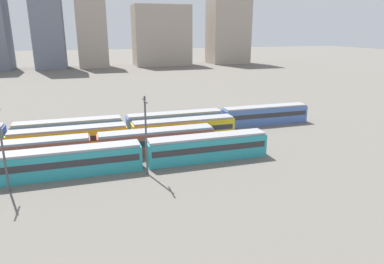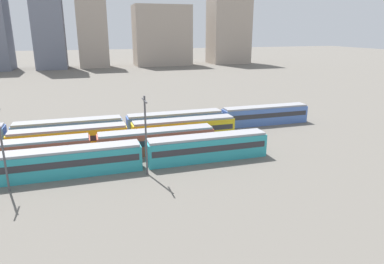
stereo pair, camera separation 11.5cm
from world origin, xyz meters
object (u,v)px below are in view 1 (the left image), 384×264
(train_track_0, at_px, (73,161))
(train_track_2, at_px, (70,139))
(train_track_1, at_px, (24,153))
(catenary_pole_0, at_px, (146,132))
(train_track_3, at_px, (124,126))
(catenary_pole_2, at_px, (2,146))

(train_track_0, distance_m, train_track_2, 10.42)
(train_track_1, distance_m, catenary_pole_0, 18.26)
(train_track_2, distance_m, train_track_3, 10.61)
(catenary_pole_0, relative_size, catenary_pole_2, 1.03)
(train_track_0, xyz_separation_m, catenary_pole_2, (-7.30, -2.93, 3.80))
(train_track_0, height_order, train_track_3, same)
(train_track_1, relative_size, train_track_3, 0.75)
(train_track_0, bearing_deg, catenary_pole_0, -16.56)
(train_track_0, xyz_separation_m, catenary_pole_0, (9.40, -2.80, 3.96))
(train_track_1, height_order, catenary_pole_0, catenary_pole_0)
(train_track_2, bearing_deg, train_track_0, -86.52)
(train_track_2, xyz_separation_m, catenary_pole_0, (10.03, -13.20, 3.96))
(train_track_1, bearing_deg, train_track_3, 34.47)
(catenary_pole_0, distance_m, catenary_pole_2, 16.70)
(train_track_2, distance_m, catenary_pole_0, 17.04)
(train_track_3, bearing_deg, train_track_0, -118.91)
(train_track_3, distance_m, catenary_pole_0, 18.83)
(train_track_1, relative_size, catenary_pole_0, 5.26)
(train_track_1, height_order, train_track_2, same)
(train_track_2, height_order, catenary_pole_2, catenary_pole_2)
(catenary_pole_2, bearing_deg, catenary_pole_0, 0.47)
(train_track_0, distance_m, catenary_pole_2, 8.73)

